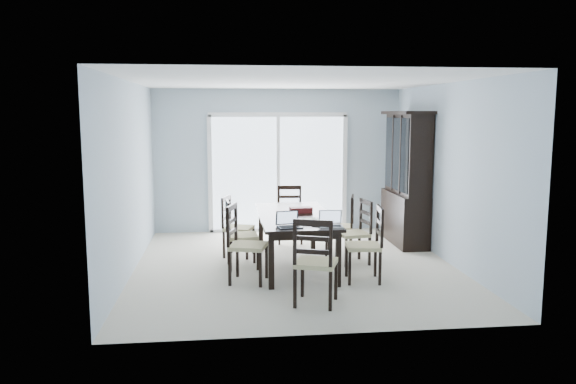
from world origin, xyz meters
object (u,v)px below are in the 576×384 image
at_px(china_hutch, 406,180).
at_px(laptop_silver, 331,223).
at_px(chair_left_near, 241,235).
at_px(laptop_dark, 290,224).
at_px(dining_table, 295,220).
at_px(chair_end_near, 315,253).
at_px(cell_phone, 316,226).
at_px(chair_left_far, 233,220).
at_px(hot_tub, 233,199).
at_px(chair_right_far, 345,219).
at_px(chair_left_mid, 236,227).
at_px(chair_right_mid, 359,225).
at_px(chair_end_far, 290,208).
at_px(chair_right_near, 371,236).
at_px(game_box, 301,210).

xyz_separation_m(china_hutch, laptop_silver, (-1.68, -2.16, -0.27)).
bearing_deg(chair_left_near, laptop_dark, 82.42).
xyz_separation_m(dining_table, laptop_silver, (0.35, -0.91, 0.13)).
height_order(chair_end_near, cell_phone, chair_end_near).
distance_m(china_hutch, laptop_dark, 3.09).
xyz_separation_m(chair_left_far, laptop_silver, (1.21, -1.62, 0.24)).
distance_m(dining_table, hot_tub, 3.73).
height_order(china_hutch, chair_right_far, china_hutch).
height_order(chair_end_near, laptop_silver, chair_end_near).
relative_size(chair_left_far, laptop_dark, 3.27).
xyz_separation_m(chair_left_mid, chair_right_far, (1.68, 0.54, -0.02)).
xyz_separation_m(chair_right_mid, cell_phone, (-0.78, -0.95, 0.19)).
distance_m(china_hutch, chair_left_mid, 3.14).
xyz_separation_m(cell_phone, hot_tub, (-0.98, 4.50, -0.33)).
height_order(china_hutch, chair_left_near, china_hutch).
bearing_deg(chair_right_far, chair_end_far, 50.51).
distance_m(chair_right_mid, chair_end_near, 2.02).
relative_size(laptop_dark, hot_tub, 0.19).
distance_m(laptop_dark, hot_tub, 4.60).
relative_size(laptop_dark, laptop_silver, 1.05).
xyz_separation_m(chair_right_mid, hot_tub, (-1.77, 3.54, -0.14)).
xyz_separation_m(chair_right_near, hot_tub, (-1.71, 4.43, -0.17)).
height_order(dining_table, hot_tub, hot_tub).
xyz_separation_m(chair_left_far, laptop_dark, (0.68, -1.61, 0.24)).
distance_m(dining_table, chair_end_far, 1.61).
xyz_separation_m(chair_left_near, chair_right_far, (1.63, 1.21, -0.05)).
height_order(chair_right_far, game_box, chair_right_far).
height_order(cell_phone, hot_tub, hot_tub).
height_order(dining_table, chair_right_near, chair_right_near).
bearing_deg(chair_right_mid, game_box, 76.46).
distance_m(game_box, hot_tub, 3.63).
height_order(dining_table, china_hutch, china_hutch).
bearing_deg(chair_left_far, game_box, 78.15).
bearing_deg(game_box, laptop_dark, -105.17).
distance_m(chair_left_mid, cell_phone, 1.35).
height_order(chair_left_near, chair_right_near, chair_left_near).
height_order(china_hutch, hot_tub, china_hutch).
relative_size(chair_right_mid, cell_phone, 9.80).
height_order(chair_left_far, chair_right_near, chair_right_near).
relative_size(chair_left_near, chair_right_near, 1.03).
height_order(dining_table, game_box, game_box).
height_order(chair_right_far, cell_phone, chair_right_far).
bearing_deg(chair_left_near, chair_end_far, 173.84).
height_order(chair_left_far, cell_phone, chair_left_far).
bearing_deg(china_hutch, cell_phone, -131.33).
relative_size(china_hutch, cell_phone, 20.25).
height_order(laptop_dark, game_box, laptop_dark).
relative_size(cell_phone, game_box, 0.35).
relative_size(dining_table, cell_phone, 20.25).
xyz_separation_m(chair_right_far, chair_end_far, (-0.74, 1.03, 0.01)).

